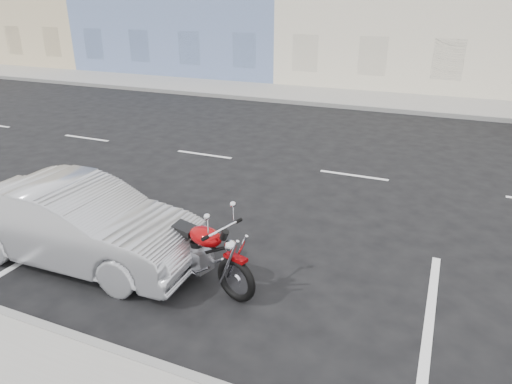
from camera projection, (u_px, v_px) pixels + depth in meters
ground at (445, 188)px, 9.98m from camera, size 120.00×120.00×0.00m
sidewalk_far at (326, 96)px, 19.13m from camera, size 80.00×3.40×0.15m
curb_near at (5, 316)px, 5.82m from camera, size 80.00×0.12×0.16m
curb_far at (315, 104)px, 17.69m from camera, size 80.00×0.12×0.16m
motorcycle at (237, 271)px, 6.07m from camera, size 2.01×0.87×1.04m
sedan_silver at (79, 223)px, 6.99m from camera, size 3.97×1.48×1.29m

